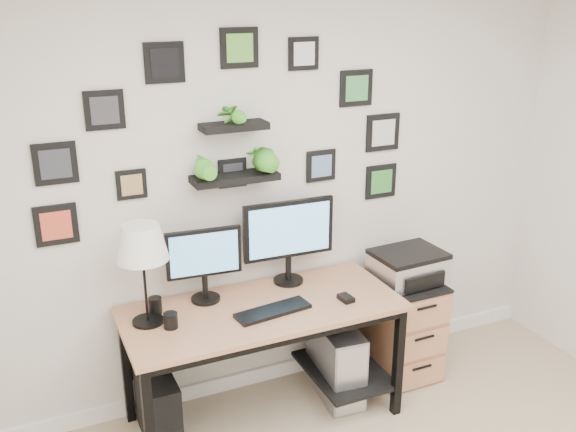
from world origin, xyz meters
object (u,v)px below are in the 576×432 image
pc_tower_grey (336,361)px  printer (408,266)px  monitor_left (204,260)px  file_cabinet (401,326)px  table_lamp (142,245)px  monitor_right (289,235)px  desk (266,321)px  mug (171,321)px  pc_tower_black (158,407)px

pc_tower_grey → printer: size_ratio=1.12×
monitor_left → file_cabinet: monitor_left is taller
file_cabinet → printer: printer is taller
monitor_left → table_lamp: (-0.37, -0.12, 0.20)m
monitor_right → file_cabinet: monitor_right is taller
desk → table_lamp: (-0.68, 0.05, 0.58)m
mug → printer: printer is taller
desk → printer: bearing=2.9°
table_lamp → pc_tower_black: bearing=-53.1°
monitor_right → printer: 0.85m
desk → monitor_right: bearing=39.9°
desk → printer: 1.03m
mug → table_lamp: bearing=132.7°
pc_tower_grey → monitor_left: bearing=166.9°
pc_tower_black → pc_tower_grey: bearing=-2.7°
monitor_right → pc_tower_grey: 0.88m
desk → pc_tower_grey: desk is taller
pc_tower_grey → table_lamp: bearing=176.9°
desk → printer: printer is taller
monitor_right → table_lamp: table_lamp is taller
monitor_right → mug: (-0.81, -0.25, -0.27)m
table_lamp → printer: size_ratio=1.24×
pc_tower_grey → file_cabinet: size_ratio=0.77×
monitor_right → printer: size_ratio=1.25×
mug → file_cabinet: size_ratio=0.13×
desk → pc_tower_grey: 0.60m
pc_tower_grey → pc_tower_black: bearing=177.7°
pc_tower_grey → monitor_right: bearing=138.3°
monitor_right → pc_tower_black: bearing=-169.7°
monitor_left → monitor_right: size_ratio=0.78×
monitor_right → file_cabinet: (0.76, -0.14, -0.73)m
table_lamp → mug: size_ratio=6.57×
pc_tower_black → file_cabinet: size_ratio=0.62×
monitor_left → printer: size_ratio=0.97×
table_lamp → pc_tower_grey: table_lamp is taller
monitor_left → table_lamp: size_ratio=0.78×
pc_tower_black → file_cabinet: bearing=0.5°
desk → pc_tower_grey: size_ratio=3.11×
monitor_right → mug: 0.89m
monitor_left → pc_tower_black: 0.89m
monitor_left → pc_tower_grey: bearing=-13.1°
pc_tower_black → printer: size_ratio=0.90×
desk → table_lamp: size_ratio=2.82×
mug → printer: (1.59, 0.11, -0.02)m
desk → monitor_right: monitor_right is taller
pc_tower_black → printer: 1.77m
desk → pc_tower_black: 0.79m
table_lamp → file_cabinet: table_lamp is taller
monitor_right → pc_tower_grey: (0.23, -0.21, -0.82)m
monitor_left → mug: bearing=-139.5°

